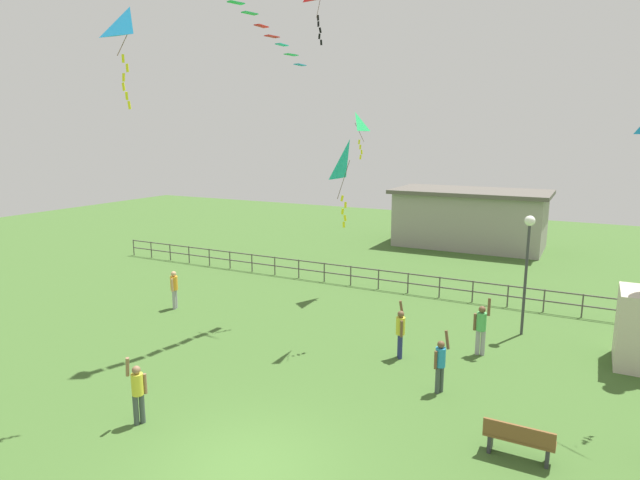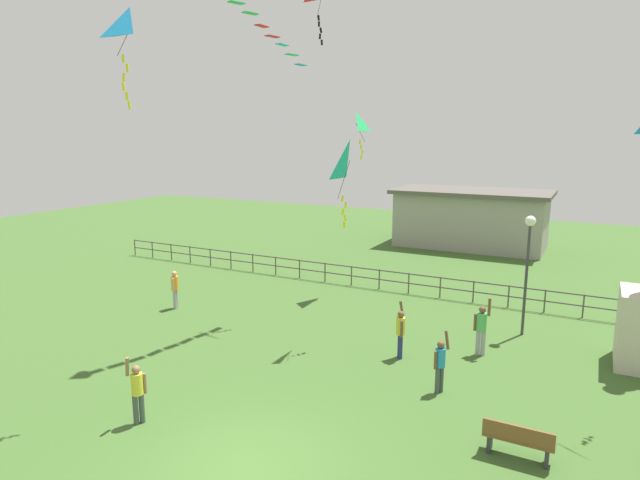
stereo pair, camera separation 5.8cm
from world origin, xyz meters
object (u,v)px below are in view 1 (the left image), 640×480
(kite_5, at_px, (355,124))
(park_bench, at_px, (519,439))
(lamppost, at_px, (528,249))
(person_3, at_px, (440,362))
(kite_2, at_px, (349,163))
(person_1, at_px, (481,326))
(person_0, at_px, (174,287))
(person_2, at_px, (138,390))
(person_5, at_px, (400,330))
(kite_1, at_px, (130,32))

(kite_5, bearing_deg, park_bench, -50.52)
(lamppost, relative_size, person_3, 2.43)
(kite_2, bearing_deg, person_1, 13.10)
(person_0, bearing_deg, person_2, -52.97)
(kite_2, relative_size, kite_5, 1.43)
(lamppost, relative_size, person_0, 2.72)
(kite_5, bearing_deg, kite_2, -67.88)
(kite_2, xyz_separation_m, kite_5, (-2.42, 5.96, 1.38))
(person_3, height_order, kite_5, kite_5)
(person_3, relative_size, person_5, 0.96)
(person_3, xyz_separation_m, kite_5, (-6.20, 8.13, 6.62))
(kite_2, bearing_deg, person_5, -11.95)
(person_2, bearing_deg, lamppost, 54.69)
(person_2, relative_size, kite_5, 0.89)
(park_bench, height_order, kite_5, kite_5)
(kite_5, bearing_deg, person_3, -52.66)
(person_1, height_order, person_5, person_1)
(park_bench, xyz_separation_m, kite_2, (-6.14, 4.43, 5.67))
(kite_1, xyz_separation_m, kite_5, (0.84, 11.78, -1.98))
(park_bench, distance_m, kite_5, 15.19)
(kite_2, bearing_deg, kite_5, 112.12)
(person_1, height_order, person_3, person_1)
(lamppost, height_order, person_0, lamppost)
(person_0, relative_size, kite_5, 0.79)
(person_5, bearing_deg, kite_1, -134.52)
(person_5, height_order, kite_1, kite_1)
(person_3, height_order, kite_1, kite_1)
(kite_1, bearing_deg, person_5, 45.48)
(person_1, relative_size, kite_5, 0.97)
(park_bench, relative_size, person_3, 0.85)
(person_3, bearing_deg, kite_5, 127.34)
(lamppost, relative_size, park_bench, 2.87)
(kite_1, relative_size, kite_5, 1.18)
(park_bench, relative_size, kite_5, 0.75)
(person_2, bearing_deg, kite_1, 123.06)
(person_0, relative_size, kite_1, 0.67)
(person_2, xyz_separation_m, kite_1, (-0.90, 1.38, 8.59))
(lamppost, bearing_deg, person_3, -104.35)
(person_1, height_order, person_2, person_1)
(person_3, bearing_deg, person_1, 81.23)
(kite_2, bearing_deg, person_0, 179.71)
(person_0, height_order, kite_1, kite_1)
(person_1, xyz_separation_m, kite_2, (-4.27, -0.99, 5.16))
(lamppost, bearing_deg, kite_5, 162.49)
(person_3, distance_m, person_5, 2.47)
(person_0, distance_m, person_5, 9.87)
(lamppost, bearing_deg, person_2, -125.31)
(kite_5, bearing_deg, person_5, -55.08)
(park_bench, bearing_deg, kite_2, 144.16)
(kite_1, bearing_deg, kite_5, 85.92)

